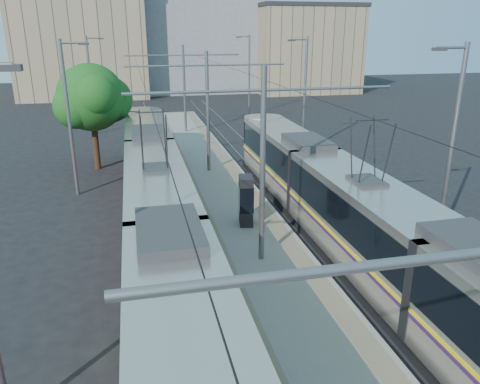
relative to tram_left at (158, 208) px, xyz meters
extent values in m
cube|color=gray|center=(3.60, 6.53, -1.56)|extent=(4.00, 50.00, 0.30)
cube|color=gray|center=(2.15, 6.53, -1.40)|extent=(0.70, 50.00, 0.01)
cube|color=gray|center=(5.05, 6.53, -1.40)|extent=(0.70, 50.00, 0.01)
cube|color=gray|center=(-0.72, 6.53, -1.69)|extent=(0.07, 70.00, 0.03)
cube|color=gray|center=(0.72, 6.53, -1.69)|extent=(0.07, 70.00, 0.03)
cube|color=gray|center=(6.48, 6.53, -1.69)|extent=(0.07, 70.00, 0.03)
cube|color=gray|center=(7.92, 6.53, -1.69)|extent=(0.07, 70.00, 0.03)
cube|color=black|center=(0.00, 0.00, -1.51)|extent=(2.30, 31.38, 0.40)
cube|color=#BCB6AC|center=(0.00, 0.00, 0.14)|extent=(2.40, 29.78, 2.90)
cube|color=black|center=(0.00, 0.00, 0.64)|extent=(2.43, 29.78, 1.30)
cube|color=orange|center=(0.00, 0.00, -0.26)|extent=(2.43, 29.78, 0.12)
cube|color=#B50A1C|center=(0.00, 0.00, -0.76)|extent=(2.42, 29.78, 1.10)
cube|color=#2D2D30|center=(0.00, 0.00, 1.74)|extent=(1.68, 3.00, 0.30)
cube|color=black|center=(7.20, -3.30, -1.51)|extent=(2.30, 28.68, 0.40)
cube|color=#BBB5AB|center=(7.20, -3.30, 0.14)|extent=(2.40, 27.08, 2.90)
cube|color=black|center=(7.20, -3.30, 0.64)|extent=(2.43, 27.08, 1.30)
cube|color=yellow|center=(7.20, -3.30, -0.26)|extent=(2.43, 27.08, 0.12)
cube|color=#30154A|center=(7.20, -3.30, -0.41)|extent=(2.43, 27.08, 0.10)
cube|color=#2D2D30|center=(7.20, -3.30, 1.74)|extent=(1.68, 3.00, 0.30)
cylinder|color=slate|center=(3.60, -2.47, 2.09)|extent=(0.20, 0.20, 7.00)
cylinder|color=slate|center=(3.60, -2.47, 4.79)|extent=(9.20, 0.10, 0.10)
cylinder|color=slate|center=(3.60, 9.53, 2.09)|extent=(0.20, 0.20, 7.00)
cylinder|color=slate|center=(3.60, 9.53, 4.79)|extent=(9.20, 0.10, 0.10)
cylinder|color=slate|center=(3.60, 21.53, 2.09)|extent=(0.20, 0.20, 7.00)
cylinder|color=slate|center=(3.60, 21.53, 4.79)|extent=(9.20, 0.10, 0.10)
cylinder|color=black|center=(0.00, 6.53, 3.84)|extent=(0.02, 70.00, 0.02)
cylinder|color=black|center=(7.20, 6.53, 3.84)|extent=(0.02, 70.00, 0.02)
cube|color=#2D2D30|center=(-2.80, -8.47, 6.04)|extent=(0.50, 0.22, 0.12)
cylinder|color=slate|center=(-3.90, 7.53, 2.29)|extent=(0.18, 0.18, 8.00)
cube|color=#2D2D30|center=(-2.80, 7.53, 6.04)|extent=(0.50, 0.22, 0.12)
cylinder|color=slate|center=(-3.90, 23.53, 2.29)|extent=(0.18, 0.18, 8.00)
cube|color=#2D2D30|center=(-2.80, 23.53, 6.04)|extent=(0.50, 0.22, 0.12)
cylinder|color=slate|center=(11.10, -2.47, 2.29)|extent=(0.18, 0.18, 8.00)
cube|color=#2D2D30|center=(10.00, -2.47, 6.04)|extent=(0.50, 0.22, 0.12)
cylinder|color=slate|center=(11.10, 13.53, 2.29)|extent=(0.18, 0.18, 8.00)
cube|color=#2D2D30|center=(10.00, 13.53, 6.04)|extent=(0.50, 0.22, 0.12)
cylinder|color=slate|center=(11.10, 29.53, 2.29)|extent=(0.18, 0.18, 8.00)
cube|color=#2D2D30|center=(10.00, 29.53, 6.04)|extent=(0.50, 0.22, 0.12)
cube|color=black|center=(3.82, 0.85, -0.32)|extent=(0.71, 1.03, 2.18)
cube|color=black|center=(3.82, 0.85, -0.17)|extent=(0.75, 1.07, 1.14)
cylinder|color=#382314|center=(-3.11, 12.43, -0.34)|extent=(0.37, 0.37, 2.72)
sphere|color=#123F15|center=(-3.11, 12.43, 2.81)|extent=(4.09, 4.09, 4.09)
sphere|color=#123F15|center=(-2.09, 13.11, 2.55)|extent=(2.90, 2.90, 2.90)
cube|color=gray|center=(-6.40, 49.53, 5.34)|extent=(16.00, 12.00, 14.09)
cube|color=gray|center=(9.60, 53.53, 6.84)|extent=(18.00, 14.00, 17.09)
cube|color=gray|center=(23.60, 47.53, 3.97)|extent=(14.00, 10.00, 11.34)
cube|color=#262328|center=(23.60, 47.53, 9.89)|extent=(14.28, 10.20, 0.50)
camera|label=1|loc=(-0.70, -17.64, 6.67)|focal=35.00mm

